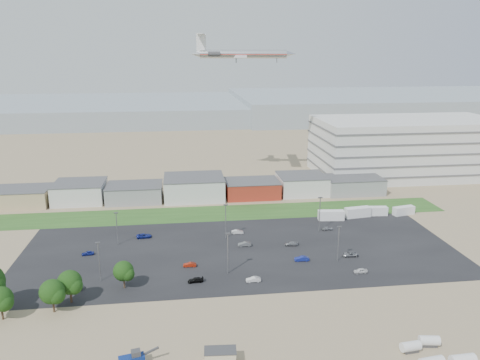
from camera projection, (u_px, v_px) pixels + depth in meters
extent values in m
plane|color=#927F5D|center=(230.00, 286.00, 110.28)|extent=(700.00, 700.00, 0.00)
cube|color=black|center=(240.00, 250.00, 130.04)|extent=(120.00, 50.00, 0.01)
cube|color=#29521E|center=(214.00, 213.00, 160.04)|extent=(160.00, 16.00, 0.02)
cube|color=silver|center=(407.00, 147.00, 208.98)|extent=(80.00, 40.00, 25.00)
imported|color=#A5A5AA|center=(350.00, 254.00, 126.08)|extent=(4.14, 2.00, 1.14)
imported|color=navy|center=(302.00, 259.00, 123.35)|extent=(3.95, 1.57, 1.28)
imported|color=silver|center=(361.00, 271.00, 116.63)|extent=(3.42, 1.39, 1.16)
imported|color=black|center=(196.00, 280.00, 111.91)|extent=(3.89, 1.83, 1.10)
imported|color=#9A210E|center=(190.00, 265.00, 120.02)|extent=(3.46, 1.42, 1.11)
imported|color=navy|center=(88.00, 253.00, 126.92)|extent=(3.38, 1.69, 1.11)
imported|color=#595B5E|center=(245.00, 244.00, 132.79)|extent=(3.84, 1.46, 1.25)
imported|color=#A5A5AA|center=(327.00, 228.00, 144.78)|extent=(3.35, 1.43, 1.13)
imported|color=navy|center=(144.00, 236.00, 138.78)|extent=(4.61, 2.44, 1.23)
imported|color=#595B5E|center=(76.00, 287.00, 108.54)|extent=(3.77, 1.55, 1.09)
imported|color=silver|center=(238.00, 232.00, 141.99)|extent=(3.65, 1.48, 1.18)
imported|color=#A5A5AA|center=(291.00, 244.00, 133.21)|extent=(3.89, 1.90, 1.09)
imported|color=silver|center=(253.00, 279.00, 112.14)|extent=(3.60, 1.31, 1.18)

